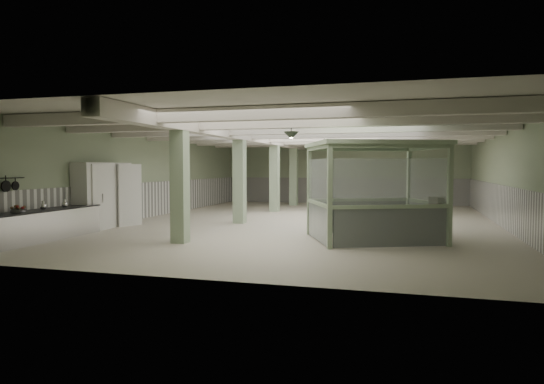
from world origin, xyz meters
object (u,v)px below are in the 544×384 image
(prep_counter, at_px, (38,226))
(walkin_cooler, at_px, (104,194))
(filing_cabinet, at_px, (440,220))
(guard_booth, at_px, (374,175))

(prep_counter, relative_size, walkin_cooler, 1.78)
(filing_cabinet, bearing_deg, guard_booth, 157.97)
(walkin_cooler, bearing_deg, filing_cabinet, -1.80)
(prep_counter, distance_m, filing_cabinet, 11.51)
(walkin_cooler, height_order, guard_booth, guard_booth)
(prep_counter, distance_m, guard_booth, 9.85)
(filing_cabinet, bearing_deg, prep_counter, 173.78)
(guard_booth, xyz_separation_m, filing_cabinet, (1.85, -0.04, -1.25))
(walkin_cooler, xyz_separation_m, filing_cabinet, (11.23, -0.35, -0.55))
(walkin_cooler, bearing_deg, guard_booth, -1.91)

